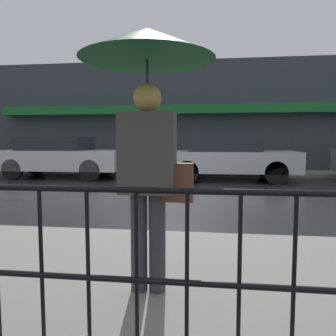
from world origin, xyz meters
The scene contains 9 objects.
ground_plane centered at (0.00, 0.00, 0.00)m, with size 80.00×80.00×0.00m, color #262628.
sidewalk_near centered at (0.00, -5.28, 0.07)m, with size 28.00×2.75×0.13m.
sidewalk_far centered at (0.00, 4.79, 0.07)m, with size 28.00×1.77×0.13m.
lane_marking centered at (0.00, 0.00, 0.00)m, with size 25.20×0.12×0.01m.
building_storefront centered at (0.00, 5.79, 2.36)m, with size 28.00×0.85×4.67m.
railing_foreground centered at (0.00, -6.41, 0.73)m, with size 12.00×0.04×0.96m.
pedestrian centered at (0.07, -5.64, 1.77)m, with size 1.05×1.05×2.06m.
car_white centered at (-4.76, 2.90, 0.76)m, with size 4.43×1.76×1.45m.
car_silver centered at (1.16, 2.90, 0.76)m, with size 4.34×1.90×1.46m.
Camera 1 is at (0.55, -8.16, 1.35)m, focal length 35.00 mm.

